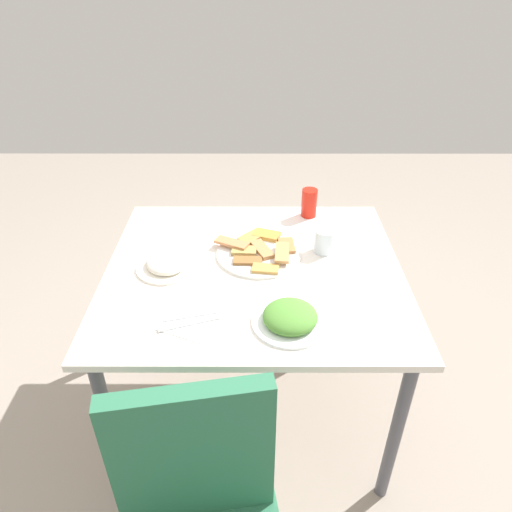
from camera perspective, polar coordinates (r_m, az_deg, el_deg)
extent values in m
plane|color=gray|center=(2.20, -0.20, -17.23)|extent=(6.00, 6.00, 0.00)
cube|color=white|center=(1.71, -0.25, -1.82)|extent=(1.07, 0.95, 0.02)
cylinder|color=#4E4F5A|center=(2.31, 11.72, -3.19)|extent=(0.04, 0.04, 0.71)
cylinder|color=#4E4F5A|center=(2.31, -12.05, -3.17)|extent=(0.04, 0.04, 0.71)
cylinder|color=#4E4F5A|center=(1.73, 16.64, -19.89)|extent=(0.04, 0.04, 0.71)
cylinder|color=#4E4F5A|center=(1.74, -17.17, -19.81)|extent=(0.04, 0.04, 0.71)
cube|color=#2B6C4C|center=(1.25, -7.65, -22.87)|extent=(0.40, 0.11, 0.46)
cylinder|color=white|center=(1.77, 0.36, 0.27)|extent=(0.32, 0.32, 0.01)
cube|color=#C57D4F|center=(1.79, -2.97, 1.62)|extent=(0.14, 0.10, 0.01)
cube|color=#915F31|center=(1.71, -0.99, -0.58)|extent=(0.11, 0.05, 0.01)
cube|color=tan|center=(1.76, -1.46, 0.64)|extent=(0.10, 0.06, 0.01)
cube|color=#BC8839|center=(1.86, 1.28, 2.58)|extent=(0.12, 0.10, 0.02)
cube|color=#B7804E|center=(1.77, 0.75, 0.82)|extent=(0.10, 0.13, 0.02)
cube|color=tan|center=(1.73, 3.20, 0.44)|extent=(0.06, 0.13, 0.01)
cube|color=#B48647|center=(1.84, -0.50, 2.29)|extent=(0.12, 0.12, 0.02)
cube|color=#B47644|center=(1.80, 3.75, 1.30)|extent=(0.07, 0.11, 0.01)
cube|color=#CB9348|center=(1.67, 1.16, -1.54)|extent=(0.10, 0.06, 0.01)
cylinder|color=white|center=(1.47, 4.15, -7.97)|extent=(0.24, 0.24, 0.01)
ellipsoid|color=#508D35|center=(1.45, 4.18, -7.33)|extent=(0.23, 0.23, 0.06)
sphere|color=#EADB4B|center=(1.50, 4.42, -5.85)|extent=(0.03, 0.03, 0.03)
cylinder|color=white|center=(1.72, -10.84, -1.38)|extent=(0.22, 0.22, 0.01)
ellipsoid|color=white|center=(1.71, -10.90, -0.89)|extent=(0.20, 0.21, 0.05)
cylinder|color=red|center=(2.02, 6.49, 6.44)|extent=(0.07, 0.07, 0.12)
cylinder|color=silver|center=(1.79, 8.28, 1.83)|extent=(0.08, 0.08, 0.09)
cube|color=white|center=(1.49, -8.05, -7.78)|extent=(0.20, 0.20, 0.00)
cube|color=silver|center=(1.50, -7.98, -7.21)|extent=(0.17, 0.05, 0.00)
cube|color=silver|center=(1.47, -8.14, -8.13)|extent=(0.19, 0.08, 0.00)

